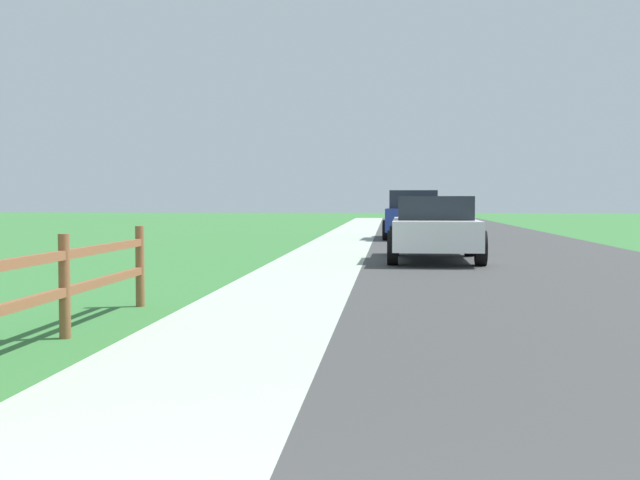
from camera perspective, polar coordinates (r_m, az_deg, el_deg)
name	(u,v)px	position (r m, az deg, el deg)	size (l,w,h in m)	color
ground_plane	(372,242)	(26.29, 3.67, -0.14)	(120.00, 120.00, 0.00)	#367336
road_asphalt	(476,239)	(28.43, 10.83, 0.05)	(7.00, 66.00, 0.01)	#3C3C3C
curb_concrete	(287,239)	(28.51, -2.28, 0.10)	(6.00, 66.00, 0.01)	#AAB6A4
grass_verge	(245,238)	(28.73, -5.25, 0.12)	(5.00, 66.00, 0.00)	#367336
parked_suv_white	(434,228)	(18.36, 7.95, 0.85)	(2.07, 4.67, 1.43)	white
parked_car_blue	(414,215)	(28.65, 6.54, 1.76)	(2.16, 4.31, 1.67)	navy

